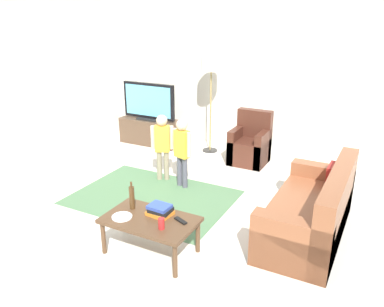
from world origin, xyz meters
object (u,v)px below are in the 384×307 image
(tv_stand, at_px, (151,132))
(child_near_tv, at_px, (162,141))
(tv_remote, at_px, (181,221))
(armchair, at_px, (251,146))
(floor_lamp, at_px, (211,68))
(plate, at_px, (122,217))
(coffee_table, at_px, (150,223))
(bottle, at_px, (132,197))
(soda_can, at_px, (161,224))
(tv, at_px, (149,102))
(child_center, at_px, (182,147))
(book_stack, at_px, (160,210))
(couch, at_px, (315,214))

(tv_stand, bearing_deg, child_near_tv, -50.52)
(tv_stand, distance_m, tv_remote, 3.87)
(armchair, distance_m, floor_lamp, 1.53)
(armchair, distance_m, plate, 3.24)
(armchair, distance_m, coffee_table, 3.10)
(bottle, xyz_separation_m, tv_remote, (0.62, 0.00, -0.13))
(bottle, xyz_separation_m, soda_can, (0.52, -0.22, -0.08))
(tv, xyz_separation_m, soda_can, (2.28, -3.24, -0.37))
(tv_stand, distance_m, armchair, 2.09)
(tv_stand, relative_size, bottle, 3.69)
(floor_lamp, height_order, child_center, floor_lamp)
(tv_stand, distance_m, bottle, 3.53)
(tv_stand, xyz_separation_m, soda_can, (2.28, -3.26, 0.24))
(tv_remote, bearing_deg, tv_stand, 151.00)
(armchair, height_order, child_center, child_center)
(tv_stand, relative_size, plate, 5.45)
(tv_stand, distance_m, book_stack, 3.69)
(tv_stand, distance_m, child_near_tv, 1.83)
(tv_stand, relative_size, book_stack, 4.32)
(soda_can, distance_m, plate, 0.50)
(book_stack, xyz_separation_m, plate, (-0.33, -0.24, -0.05))
(tv, height_order, bottle, tv)
(tv_stand, relative_size, soda_can, 10.00)
(child_center, relative_size, soda_can, 8.75)
(tv_remote, bearing_deg, soda_can, -91.56)
(couch, height_order, child_near_tv, child_near_tv)
(bottle, bearing_deg, tv, 120.31)
(child_near_tv, xyz_separation_m, coffee_table, (0.92, -1.75, -0.26))
(tv_remote, relative_size, plate, 0.77)
(floor_lamp, distance_m, coffee_table, 3.59)
(armchair, xyz_separation_m, coffee_table, (-0.03, -3.10, 0.07))
(couch, height_order, soda_can, couch)
(child_near_tv, bearing_deg, floor_lamp, 86.75)
(tv_stand, relative_size, tv_remote, 7.06)
(tv_stand, xyz_separation_m, floor_lamp, (1.23, 0.15, 1.30))
(soda_can, bearing_deg, plate, 180.00)
(tv_stand, xyz_separation_m, couch, (3.57, -1.96, 0.05))
(tv, xyz_separation_m, coffee_table, (2.06, -3.12, -0.48))
(couch, height_order, plate, couch)
(child_near_tv, distance_m, tv_remote, 2.08)
(book_stack, height_order, plate, book_stack)
(couch, bearing_deg, tv, 151.48)
(child_center, relative_size, bottle, 3.23)
(tv, relative_size, bottle, 3.38)
(tv, xyz_separation_m, child_center, (1.53, -1.45, -0.22))
(child_near_tv, distance_m, plate, 1.99)
(tv, distance_m, child_near_tv, 1.79)
(armchair, bearing_deg, soda_can, -86.55)
(tv_stand, height_order, armchair, armchair)
(tv, bearing_deg, tv_remote, -51.69)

